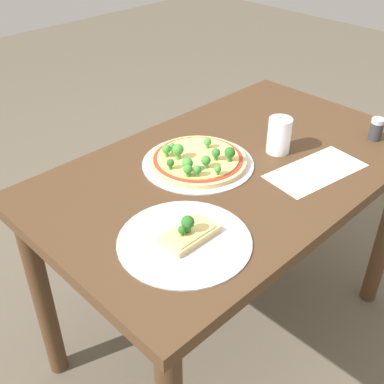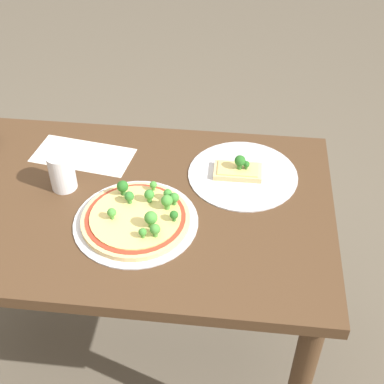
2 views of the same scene
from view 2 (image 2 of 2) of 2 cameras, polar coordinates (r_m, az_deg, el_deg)
ground_plane at (r=2.02m, az=-6.15°, el=-16.12°), size 8.00×8.00×0.00m
dining_table at (r=1.54m, az=-7.76°, el=-3.79°), size 1.18×0.70×0.72m
pizza_tray_whole at (r=1.39m, az=-5.87°, el=-2.73°), size 0.32×0.32×0.07m
pizza_tray_slice at (r=1.53m, az=5.26°, el=2.07°), size 0.31×0.31×0.07m
drinking_cup at (r=1.50m, az=-13.70°, el=2.11°), size 0.07×0.07×0.11m
paper_menu at (r=1.64m, az=-11.54°, el=3.85°), size 0.31×0.18×0.00m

